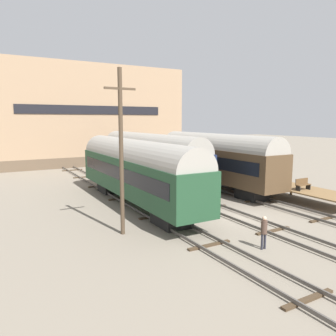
% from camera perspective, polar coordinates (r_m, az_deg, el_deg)
% --- Properties ---
extents(ground_plane, '(200.00, 200.00, 0.00)m').
position_cam_1_polar(ground_plane, '(22.72, 12.19, -8.57)').
color(ground_plane, slate).
extents(track_left, '(2.60, 60.00, 0.26)m').
position_cam_1_polar(track_left, '(20.01, 2.00, -10.29)').
color(track_left, '#4C4742').
rests_on(track_left, ground).
extents(track_middle, '(2.60, 60.00, 0.26)m').
position_cam_1_polar(track_middle, '(22.68, 12.20, -8.23)').
color(track_middle, '#4C4742').
rests_on(track_middle, ground).
extents(track_right, '(2.60, 60.00, 0.26)m').
position_cam_1_polar(track_right, '(25.92, 19.98, -6.46)').
color(track_right, '#4C4742').
rests_on(track_right, ground).
extents(train_car_green, '(2.94, 17.19, 5.10)m').
position_cam_1_polar(train_car_green, '(25.05, -5.80, -0.05)').
color(train_car_green, black).
rests_on(train_car_green, ground).
extents(train_car_brown, '(2.92, 15.73, 5.30)m').
position_cam_1_polar(train_car_brown, '(31.65, 8.21, 1.86)').
color(train_car_brown, black).
rests_on(train_car_brown, ground).
extents(train_car_navy, '(3.03, 18.65, 5.24)m').
position_cam_1_polar(train_car_navy, '(33.42, -3.41, 2.19)').
color(train_car_navy, black).
rests_on(train_car_navy, ground).
extents(station_platform, '(3.13, 13.18, 1.08)m').
position_cam_1_polar(station_platform, '(29.93, 18.99, -2.79)').
color(station_platform, brown).
rests_on(station_platform, ground).
extents(bench, '(1.40, 0.40, 0.91)m').
position_cam_1_polar(bench, '(27.87, 22.40, -2.57)').
color(bench, brown).
rests_on(bench, station_platform).
extents(person_worker, '(0.32, 0.32, 1.73)m').
position_cam_1_polar(person_worker, '(17.55, 16.38, -10.22)').
color(person_worker, '#282833').
rests_on(person_worker, ground).
extents(utility_pole, '(1.80, 0.24, 9.36)m').
position_cam_1_polar(utility_pole, '(18.49, -8.15, 3.01)').
color(utility_pole, '#473828').
rests_on(utility_pole, ground).
extents(warehouse_building, '(29.10, 10.13, 14.49)m').
position_cam_1_polar(warehouse_building, '(52.47, -14.41, 8.82)').
color(warehouse_building, brown).
rests_on(warehouse_building, ground).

